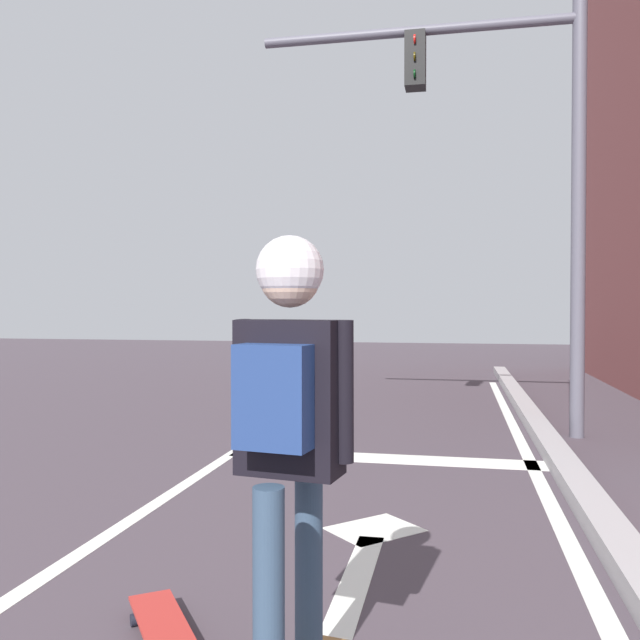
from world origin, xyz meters
TOP-DOWN VIEW (x-y plane):
  - lane_line_center at (-0.13, 6.00)m, footprint 0.12×20.00m
  - lane_line_curbside at (2.78, 6.00)m, footprint 0.12×20.00m
  - stop_bar at (1.40, 9.08)m, footprint 3.06×0.40m
  - lane_arrow_stem at (1.55, 6.16)m, footprint 0.16×1.40m
  - lane_arrow_head at (1.55, 7.01)m, footprint 0.71×0.71m
  - skater at (1.48, 4.96)m, footprint 0.46×0.62m
  - spare_skateboard at (0.87, 5.27)m, footprint 0.67×0.81m
  - traffic_signal_mast at (2.65, 10.58)m, footprint 3.74×0.34m

SIDE VIEW (x-z plane):
  - lane_line_center at x=-0.13m, z-range 0.00..0.01m
  - lane_line_curbside at x=2.78m, z-range 0.00..0.01m
  - stop_bar at x=1.40m, z-range 0.00..0.01m
  - lane_arrow_stem at x=1.55m, z-range 0.00..0.01m
  - lane_arrow_head at x=1.55m, z-range 0.00..0.01m
  - spare_skateboard at x=0.87m, z-range 0.03..0.11m
  - skater at x=1.48m, z-range 0.30..1.97m
  - traffic_signal_mast at x=2.65m, z-range 0.87..5.93m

